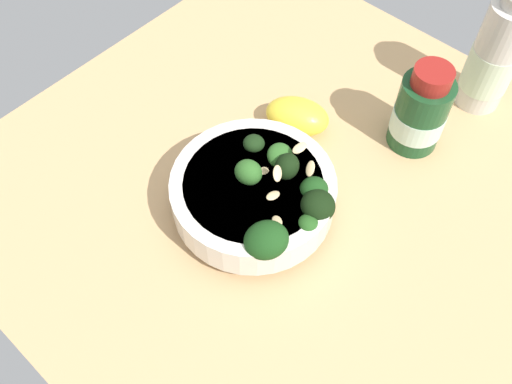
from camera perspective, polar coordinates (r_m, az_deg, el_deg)
The scene contains 5 objects.
ground_plane at distance 68.96cm, azimuth 2.91°, elevation 0.36°, with size 66.44×66.44×3.66cm, color tan.
bowl_of_broccoli at distance 61.69cm, azimuth 0.35°, elevation -0.37°, with size 18.45×17.99×8.22cm.
lemon_wedge at distance 71.00cm, azimuth 4.15°, elevation 7.58°, with size 7.96×5.21×4.20cm, color yellow.
bottle_tall at distance 76.31cm, azimuth 22.72°, elevation 12.27°, with size 5.88×5.88×16.23cm.
bottle_short at distance 70.06cm, azimuth 16.12°, elevation 7.67°, with size 6.29×6.29×11.66cm.
Camera 1 is at (23.68, -31.27, 54.90)cm, focal length 39.97 mm.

